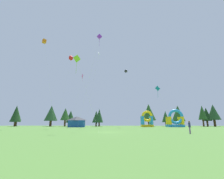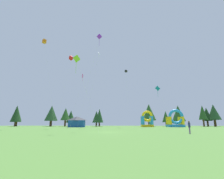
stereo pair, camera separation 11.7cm
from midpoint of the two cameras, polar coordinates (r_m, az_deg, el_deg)
The scene contains 26 objects.
ground_plane at distance 27.35m, azimuth -1.52°, elevation -15.20°, with size 120.00×120.00×0.00m, color #548438.
kite_white_diamond at distance 57.04m, azimuth -4.67°, elevation 12.59°, with size 4.36×2.03×26.04m.
kite_pink_diamond at distance 52.46m, azimuth -10.38°, elevation 4.61°, with size 2.15×6.33×17.05m.
kite_orange_box at distance 50.55m, azimuth -23.25°, elevation 15.68°, with size 3.99×4.32×24.76m.
kite_lime_diamond at distance 27.20m, azimuth -12.65°, elevation 10.48°, with size 4.55×0.97×12.39m.
kite_teal_diamond at distance 42.95m, azimuth 16.21°, elevation 0.14°, with size 4.23×2.12×10.80m.
kite_red_delta at distance 49.37m, azimuth -14.17°, elevation 11.05°, with size 3.69×4.62×21.40m.
kite_purple_diamond at distance 36.72m, azimuth -4.62°, elevation 18.06°, with size 5.71×4.29×20.66m.
kite_black_parafoil at distance 59.10m, azimuth 5.14°, elevation 6.62°, with size 1.69×5.05×20.98m.
person_left_edge at distance 26.02m, azimuth 26.32°, elevation -11.79°, with size 0.44×0.44×1.82m.
inflatable_red_slide at distance 64.40m, azimuth 22.08°, elevation -10.40°, with size 5.75×4.46×6.51m.
inflatable_orange_dome at distance 62.96m, azimuth 12.64°, elevation -10.97°, with size 4.40×3.90×6.09m.
festival_tent at distance 58.62m, azimuth -12.58°, elevation -11.35°, with size 5.45×3.08×3.76m.
tree_row_0 at distance 83.73m, azimuth -31.03°, elevation -7.80°, with size 3.75×3.75×8.01m.
tree_row_1 at distance 81.44m, azimuth -31.29°, elevation -7.51°, with size 4.38×4.38×9.05m.
tree_row_2 at distance 74.94m, azimuth -21.03°, elevation -8.02°, with size 5.54×5.54×9.07m.
tree_row_3 at distance 71.67m, azimuth -16.43°, elevation -8.59°, with size 4.03×4.03×7.84m.
tree_row_4 at distance 76.59m, azimuth -14.64°, elevation -9.50°, with size 4.28×4.28×7.14m.
tree_row_5 at distance 68.77m, azimuth -5.60°, elevation -9.83°, with size 3.49×3.49×6.53m.
tree_row_6 at distance 68.15m, azimuth -4.52°, elevation -9.47°, with size 3.36×3.36×7.34m.
tree_row_7 at distance 72.54m, azimuth 13.30°, elevation -8.03°, with size 5.93×5.93×9.77m.
tree_row_8 at distance 70.72m, azimuth 18.94°, elevation -9.32°, with size 3.14×3.14×6.35m.
tree_row_9 at distance 72.58m, azimuth 22.93°, elevation -8.00°, with size 5.44×5.44×8.73m.
tree_row_10 at distance 76.21m, azimuth 30.02°, elevation -7.26°, with size 3.42×3.42×8.71m.
tree_row_11 at distance 79.10m, azimuth 31.13°, elevation -7.69°, with size 3.93×3.93×7.96m.
tree_row_12 at distance 79.44m, azimuth 32.97°, elevation -6.90°, with size 5.08×5.08×9.20m.
Camera 2 is at (2.27, -27.22, 1.55)m, focal length 25.23 mm.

